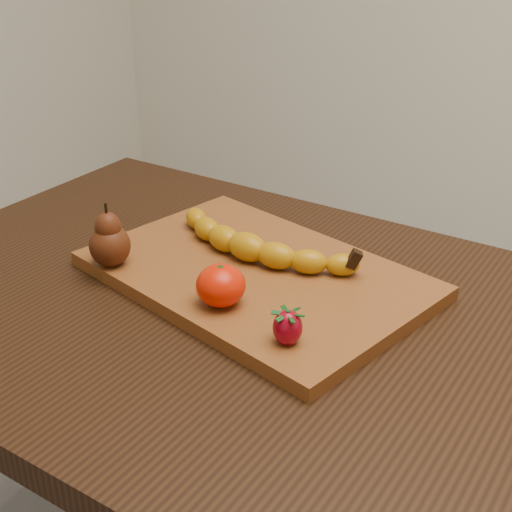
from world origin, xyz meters
The scene contains 6 objects.
table centered at (0.00, 0.00, 0.66)m, with size 1.00×0.70×0.76m.
cutting_board centered at (0.00, 0.06, 0.77)m, with size 0.45×0.30×0.02m, color brown.
banana centered at (-0.02, 0.08, 0.80)m, with size 0.26×0.07×0.04m, color #BF8609, non-canonical shape.
pear centered at (-0.17, -0.04, 0.82)m, with size 0.06×0.06×0.09m, color #4F200C, non-canonical shape.
mandarin centered at (0.02, -0.04, 0.81)m, with size 0.06×0.06×0.05m, color red.
strawberry centered at (0.13, -0.07, 0.80)m, with size 0.03×0.03×0.04m, color maroon, non-canonical shape.
Camera 1 is at (0.47, -0.66, 1.24)m, focal length 50.00 mm.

